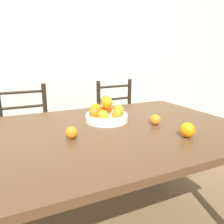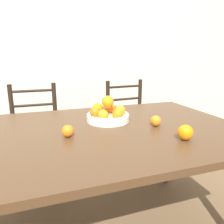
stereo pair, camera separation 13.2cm
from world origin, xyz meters
The scene contains 8 objects.
wall_back centered at (0.00, 1.57, 1.30)m, with size 8.00×0.06×2.60m.
dining_table centered at (0.00, 0.00, 0.68)m, with size 1.83×1.09×0.76m.
fruit_bowl centered at (0.16, 0.14, 0.81)m, with size 0.28×0.28×0.17m.
orange_loose_0 centered at (0.43, -0.30, 0.80)m, with size 0.08×0.08×0.08m.
orange_loose_1 centered at (0.40, -0.05, 0.79)m, with size 0.06×0.06×0.06m.
orange_loose_2 centered at (-0.12, -0.07, 0.79)m, with size 0.06×0.06×0.06m.
chair_left centered at (-0.30, 0.83, 0.46)m, with size 0.42×0.40×0.93m.
chair_right centered at (0.62, 0.83, 0.46)m, with size 0.45×0.43×0.93m.
Camera 1 is at (-0.38, -1.11, 1.17)m, focal length 35.00 mm.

